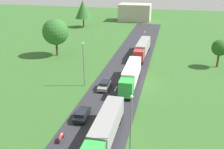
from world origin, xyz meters
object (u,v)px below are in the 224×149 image
Objects in this scene: tree_birch at (220,48)px; truck_lead at (105,129)px; car_third at (105,85)px; truck_third at (142,48)px; lamppost_second at (84,62)px; tree_oak at (55,32)px; truck_second at (131,75)px; car_second at (82,114)px; lamppost_lead at (131,127)px; distant_building at (135,12)px; motorcycle_courier at (61,137)px; tree_maple at (83,9)px.

truck_lead is at bearing -118.63° from tree_birch.
truck_third is at bearing 78.71° from car_third.
tree_oak is (-13.42, 16.95, 1.48)m from lamppost_second.
tree_oak reaches higher than tree_birch.
tree_birch is at bearing 61.37° from truck_lead.
tree_birch is at bearing 38.10° from car_third.
truck_lead is 38.74m from tree_birch.
lamppost_second is 0.90× the size of tree_oak.
tree_oak is (-21.92, 33.67, 4.29)m from truck_lead.
car_second is (-5.25, -14.15, -1.42)m from truck_second.
car_third is (-4.25, 16.07, -1.23)m from truck_lead.
tree_oak is (-25.74, 36.77, 1.40)m from lamppost_lead.
tree_birch is at bearing 32.48° from lamppost_second.
tree_birch is at bearing 39.19° from truck_second.
truck_second is at bearing -89.80° from truck_third.
distant_building is at bearing 98.07° from lamppost_lead.
truck_second is 1.02× the size of distant_building.
truck_third is 23.74m from lamppost_second.
car_second is at bearing -73.11° from lamppost_second.
truck_third is 19.02m from tree_birch.
motorcycle_courier is 89.93m from distant_building.
truck_third reaches higher than car_third.
tree_maple reaches higher than truck_third.
car_third is at bearing -146.58° from truck_second.
tree_maple is (-45.61, 36.62, 2.32)m from tree_birch.
truck_third is at bearing 90.20° from truck_second.
lamppost_lead is (3.57, -41.71, 2.82)m from truck_third.
car_second is at bearing -110.36° from truck_second.
truck_lead is 3.28× the size of car_third.
car_third is 0.48× the size of lamppost_second.
distant_building is at bearing 100.68° from truck_third.
car_second is 0.49× the size of lamppost_lead.
distant_building reaches higher than car_second.
tree_maple reaches higher than lamppost_lead.
distant_building is at bearing 116.77° from tree_birch.
tree_oak is (-16.06, 34.55, 5.83)m from motorcycle_courier.
truck_second is 20.97m from motorcycle_courier.
truck_second is 1.59× the size of lamppost_second.
truck_third is at bearing 12.56° from tree_oak.
distant_building is (-13.06, 92.04, -1.29)m from lamppost_lead.
truck_second is 3.32× the size of car_third.
truck_lead is 38.61m from truck_third.
lamppost_lead is 0.92× the size of tree_oak.
truck_third is 42.31m from tree_maple.
truck_third is 3.45× the size of car_third.
motorcycle_courier is 0.14× the size of distant_building.
car_third is at bearing -141.90° from tree_birch.
lamppost_second is (-2.65, 17.59, 4.34)m from motorcycle_courier.
truck_second is at bearing 69.64° from car_second.
truck_second reaches higher than truck_third.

